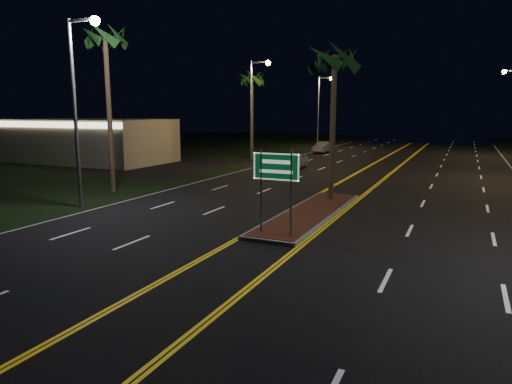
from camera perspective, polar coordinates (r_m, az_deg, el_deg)
The scene contains 13 objects.
ground at distance 14.90m, azimuth -1.64°, elevation -8.37°, with size 120.00×120.00×0.00m, color black.
grass_left at distance 52.50m, azimuth -19.28°, elevation 4.33°, with size 40.00×110.00×0.01m, color black.
median_island at distance 21.16m, azimuth 6.77°, elevation -2.65°, with size 2.25×10.25×0.17m.
highway_sign at distance 16.85m, azimuth 2.53°, elevation 2.18°, with size 1.80×0.08×3.20m.
commercial_building at distance 45.99m, azimuth -20.12°, elevation 6.06°, with size 15.00×8.12×4.00m.
streetlight_left_near at distance 23.75m, azimuth -21.19°, elevation 11.67°, with size 1.91×0.44×9.00m.
streetlight_left_mid at distance 40.38m, azimuth -0.11°, elevation 11.38°, with size 1.91×0.44×9.00m.
streetlight_left_far at distance 59.14m, azimuth 8.17°, elevation 10.85°, with size 1.91×0.44×9.00m.
palm_median at distance 24.14m, azimuth 9.80°, elevation 16.01°, with size 2.40×2.40×8.30m.
palm_left_near at distance 28.20m, azimuth -18.34°, elevation 17.65°, with size 2.40×2.40×9.80m.
palm_left_far at distance 45.02m, azimuth -0.52°, elevation 13.90°, with size 2.40×2.40×8.80m.
car_near at distance 38.58m, azimuth 4.82°, elevation 4.11°, with size 1.92×4.49×1.50m, color silver.
car_far at distance 53.67m, azimuth 8.34°, elevation 5.68°, with size 1.89×4.40×1.47m, color silver.
Camera 1 is at (6.27, -12.67, 4.70)m, focal length 32.00 mm.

